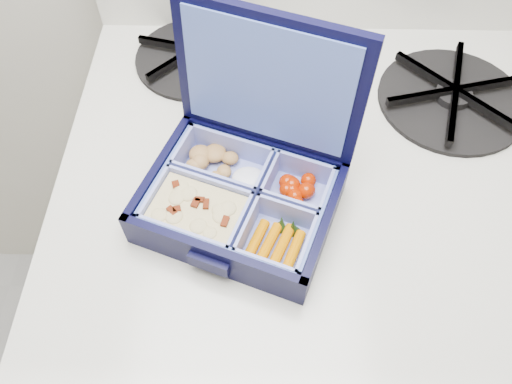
# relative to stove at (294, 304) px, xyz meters

# --- Properties ---
(stove) EXTENTS (0.65, 0.65, 0.97)m
(stove) POSITION_rel_stove_xyz_m (0.00, 0.00, 0.00)
(stove) COLOR beige
(stove) RESTS_ON floor
(bento_box) EXTENTS (0.25, 0.23, 0.05)m
(bento_box) POSITION_rel_stove_xyz_m (-0.10, -0.08, 0.51)
(bento_box) COLOR black
(bento_box) RESTS_ON stove
(burner_grate) EXTENTS (0.24, 0.24, 0.03)m
(burner_grate) POSITION_rel_stove_xyz_m (0.19, 0.11, 0.50)
(burner_grate) COLOR black
(burner_grate) RESTS_ON stove
(burner_grate_rear) EXTENTS (0.21, 0.21, 0.02)m
(burner_grate_rear) POSITION_rel_stove_xyz_m (-0.17, 0.18, 0.50)
(burner_grate_rear) COLOR black
(burner_grate_rear) RESTS_ON stove
(fork) EXTENTS (0.13, 0.15, 0.01)m
(fork) POSITION_rel_stove_xyz_m (-0.09, 0.07, 0.49)
(fork) COLOR silver
(fork) RESTS_ON stove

